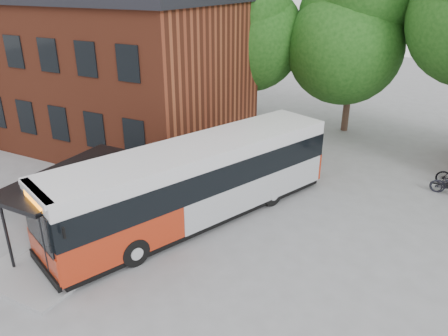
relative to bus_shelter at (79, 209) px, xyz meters
The scene contains 6 objects.
ground 4.83m from the bus_shelter, 12.53° to the left, with size 100.00×100.00×0.00m, color gray.
station_building 13.42m from the bus_shelter, 130.36° to the left, with size 18.40×10.40×8.50m, color maroon, non-canonical shape.
bus_shelter is the anchor object (origin of this frame).
tree_0 17.54m from the bus_shelter, 95.04° to the left, with size 7.92×7.92×11.00m, color #194713, non-canonical shape.
tree_1 19.19m from the bus_shelter, 73.01° to the left, with size 7.92×7.92×10.40m, color #194713, non-canonical shape.
city_bus 4.63m from the bus_shelter, 51.42° to the left, with size 2.71×12.71×3.23m, color #AF2D13, non-canonical shape.
Camera 1 is at (6.66, -10.95, 9.13)m, focal length 35.00 mm.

